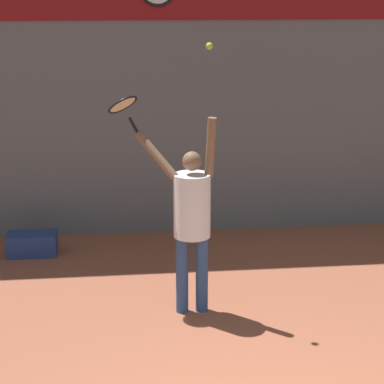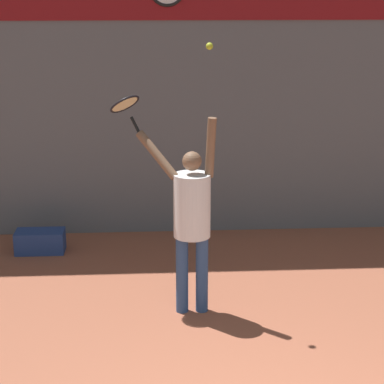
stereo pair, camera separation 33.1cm
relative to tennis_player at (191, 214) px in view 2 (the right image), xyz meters
name	(u,v)px [view 2 (the right image)]	position (x,y,z in m)	size (l,w,h in m)	color
back_wall	(210,53)	(0.40, 2.62, 1.41)	(18.00, 0.10, 5.00)	slate
tennis_player	(191,214)	(0.00, 0.00, 0.00)	(0.84, 0.54, 2.10)	#2D4C7F
tennis_racket	(125,106)	(-0.66, 0.42, 1.06)	(0.44, 0.44, 0.40)	black
tennis_ball	(209,46)	(0.17, -0.01, 1.69)	(0.07, 0.07, 0.07)	#CCDB2D
equipment_bag	(40,241)	(-1.87, 1.86, -0.95)	(0.63, 0.34, 0.29)	navy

